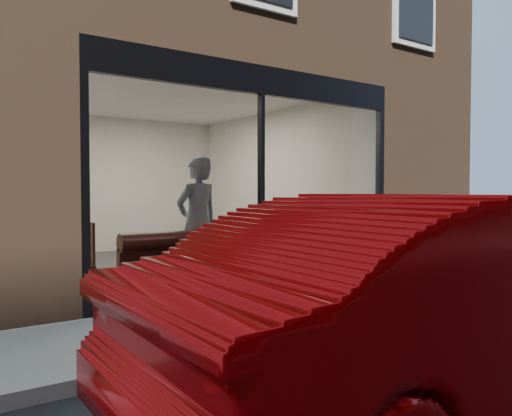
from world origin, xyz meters
TOP-DOWN VIEW (x-y plane):
  - ground at (0.00, 0.00)m, footprint 120.00×120.00m
  - sidewalk_near at (0.00, 1.00)m, footprint 40.00×2.00m
  - kerb_near at (0.00, -0.05)m, footprint 40.00×0.10m
  - host_building_pier_right at (3.75, 8.00)m, footprint 2.50×12.00m
  - host_building_backfill at (0.00, 11.00)m, footprint 5.00×6.00m
  - cafe_floor at (0.00, 5.00)m, footprint 6.00×6.00m
  - cafe_ceiling at (0.00, 5.00)m, footprint 6.00×6.00m
  - cafe_wall_back at (0.00, 7.99)m, footprint 5.00×0.00m
  - cafe_wall_left at (-2.49, 5.00)m, footprint 0.00×6.00m
  - cafe_wall_right at (2.49, 5.00)m, footprint 0.00×6.00m
  - storefront_kick at (0.00, 2.05)m, footprint 5.00×0.10m
  - storefront_header at (0.00, 2.05)m, footprint 5.00×0.10m
  - storefront_mullion at (0.00, 2.05)m, footprint 0.06×0.10m
  - storefront_glass at (0.00, 2.02)m, footprint 4.80×0.00m
  - banquette at (0.00, 2.45)m, footprint 4.00×0.55m
  - person at (-0.64, 2.76)m, footprint 0.79×0.59m
  - cafe_table_left at (-1.19, 3.00)m, footprint 0.57×0.57m
  - cafe_table_right at (0.94, 3.54)m, footprint 0.64×0.64m
  - cafe_chair_left at (-1.91, 4.37)m, footprint 0.45×0.45m
  - wall_poster at (-2.45, 5.00)m, footprint 0.02×0.54m
  - parked_car at (-1.18, -1.74)m, footprint 4.36×1.53m

SIDE VIEW (x-z plane):
  - ground at x=0.00m, z-range 0.00..0.00m
  - sidewalk_near at x=0.00m, z-range 0.00..0.01m
  - cafe_floor at x=0.00m, z-range 0.02..0.02m
  - kerb_near at x=0.00m, z-range 0.00..0.12m
  - storefront_kick at x=0.00m, z-range 0.00..0.30m
  - banquette at x=0.00m, z-range 0.00..0.45m
  - cafe_chair_left at x=-1.91m, z-range 0.22..0.26m
  - parked_car at x=-1.18m, z-range 0.00..1.43m
  - cafe_table_left at x=-1.19m, z-range 0.72..0.76m
  - cafe_table_right at x=0.94m, z-range 0.72..0.76m
  - person at x=-0.64m, z-range 0.00..1.95m
  - wall_poster at x=-2.45m, z-range 1.13..1.85m
  - storefront_mullion at x=0.00m, z-range 0.30..2.80m
  - storefront_glass at x=0.00m, z-range -0.85..3.95m
  - cafe_wall_back at x=0.00m, z-range -0.90..4.10m
  - cafe_wall_left at x=-2.49m, z-range -1.40..4.60m
  - cafe_wall_right at x=2.49m, z-range -1.40..4.60m
  - host_building_pier_right at x=3.75m, z-range 0.00..3.20m
  - host_building_backfill at x=0.00m, z-range 0.00..3.20m
  - storefront_header at x=0.00m, z-range 2.80..3.20m
  - cafe_ceiling at x=0.00m, z-range 3.19..3.19m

